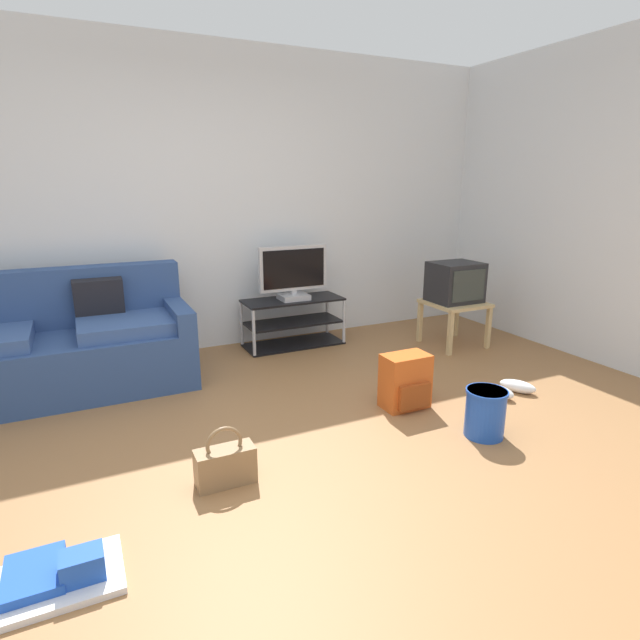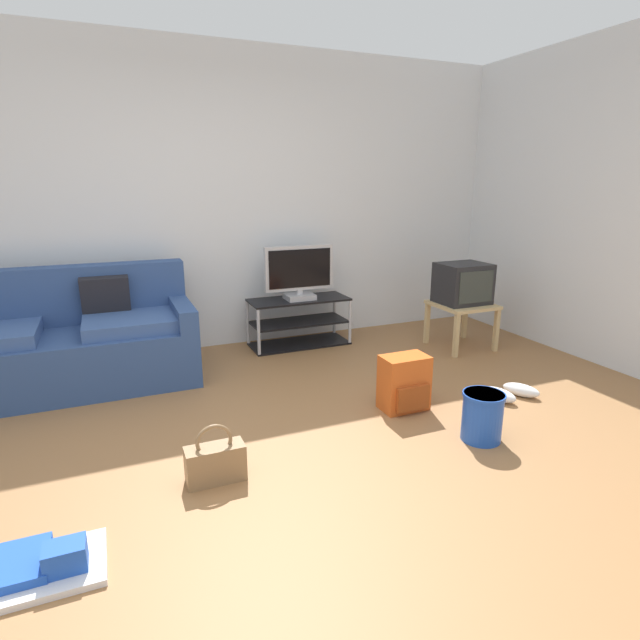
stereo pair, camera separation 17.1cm
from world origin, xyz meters
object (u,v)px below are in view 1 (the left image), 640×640
at_px(couch, 58,348).
at_px(cleaning_bucket, 485,412).
at_px(backpack, 405,382).
at_px(handbag, 225,464).
at_px(tv_stand, 293,322).
at_px(side_table, 454,309).
at_px(floor_tray, 59,575).
at_px(crt_tv, 455,282).
at_px(flat_tv, 293,273).
at_px(sneakers_pair, 507,389).

bearing_deg(couch, cleaning_bucket, -39.47).
bearing_deg(backpack, handbag, 169.79).
bearing_deg(handbag, tv_stand, 58.58).
xyz_separation_m(side_table, floor_tray, (-3.39, -1.74, -0.32)).
relative_size(side_table, crt_tv, 1.15).
relative_size(cleaning_bucket, floor_tray, 0.66).
height_order(couch, side_table, couch).
distance_m(handbag, floor_tray, 0.88).
bearing_deg(cleaning_bucket, tv_stand, 99.29).
height_order(side_table, handbag, side_table).
distance_m(flat_tv, floor_tray, 3.18).
bearing_deg(sneakers_pair, floor_tray, -168.28).
bearing_deg(floor_tray, flat_tv, 49.90).
relative_size(backpack, cleaning_bucket, 1.26).
relative_size(crt_tv, cleaning_bucket, 1.47).
xyz_separation_m(backpack, floor_tray, (-2.16, -0.77, -0.15)).
bearing_deg(side_table, couch, 173.08).
bearing_deg(couch, sneakers_pair, -27.29).
distance_m(couch, side_table, 3.41).
height_order(handbag, sneakers_pair, handbag).
distance_m(sneakers_pair, floor_tray, 3.04).
height_order(handbag, cleaning_bucket, handbag).
xyz_separation_m(flat_tv, backpack, (0.16, -1.61, -0.52)).
height_order(couch, floor_tray, couch).
distance_m(flat_tv, crt_tv, 1.53).
distance_m(cleaning_bucket, floor_tray, 2.38).
bearing_deg(couch, backpack, -32.57).
relative_size(flat_tv, floor_tray, 1.45).
relative_size(flat_tv, cleaning_bucket, 2.19).
bearing_deg(backpack, cleaning_bucket, -95.78).
height_order(couch, handbag, couch).
bearing_deg(sneakers_pair, tv_stand, 118.51).
bearing_deg(backpack, couch, 122.07).
relative_size(side_table, handbag, 1.58).
relative_size(crt_tv, sneakers_pair, 1.07).
xyz_separation_m(tv_stand, side_table, (1.39, -0.67, 0.13)).
bearing_deg(tv_stand, cleaning_bucket, -80.71).
xyz_separation_m(flat_tv, crt_tv, (1.39, -0.63, -0.09)).
bearing_deg(floor_tray, cleaning_bucket, 5.00).
distance_m(handbag, cleaning_bucket, 1.60).
relative_size(handbag, cleaning_bucket, 1.07).
distance_m(cleaning_bucket, sneakers_pair, 0.74).
relative_size(side_table, backpack, 1.34).
height_order(couch, sneakers_pair, couch).
height_order(couch, backpack, couch).
distance_m(side_table, floor_tray, 3.82).
bearing_deg(crt_tv, backpack, -141.34).
bearing_deg(cleaning_bucket, backpack, 109.58).
bearing_deg(couch, floor_tray, -90.14).
relative_size(flat_tv, sneakers_pair, 1.60).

